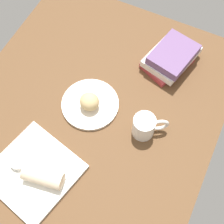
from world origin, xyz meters
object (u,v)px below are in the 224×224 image
at_px(round_plate, 90,104).
at_px(coffee_mug, 145,126).
at_px(square_plate, 34,172).
at_px(sauce_cup, 18,161).
at_px(book_stack, 171,57).
at_px(scone_pastry, 89,102).
at_px(breakfast_wrap, 43,176).

relative_size(round_plate, coffee_mug, 1.80).
bearing_deg(square_plate, sauce_cup, -95.78).
bearing_deg(round_plate, book_stack, 146.60).
relative_size(square_plate, sauce_cup, 4.40).
distance_m(sauce_cup, book_stack, 0.67).
bearing_deg(square_plate, book_stack, 157.72).
relative_size(scone_pastry, sauce_cup, 1.19).
bearing_deg(coffee_mug, round_plate, -93.24).
bearing_deg(sauce_cup, coffee_mug, 131.24).
xyz_separation_m(square_plate, coffee_mug, (-0.29, 0.27, 0.04)).
bearing_deg(sauce_cup, book_stack, 152.96).
xyz_separation_m(sauce_cup, breakfast_wrap, (0.01, 0.10, 0.02)).
bearing_deg(sauce_cup, breakfast_wrap, 84.22).
height_order(square_plate, coffee_mug, coffee_mug).
bearing_deg(sauce_cup, square_plate, 84.22).
xyz_separation_m(scone_pastry, breakfast_wrap, (0.30, -0.01, -0.00)).
bearing_deg(scone_pastry, book_stack, 148.00).
relative_size(sauce_cup, coffee_mug, 0.51).
relative_size(square_plate, book_stack, 1.07).
relative_size(scone_pastry, square_plate, 0.27).
bearing_deg(round_plate, coffee_mug, 86.76).
bearing_deg(scone_pastry, breakfast_wrap, -1.75).
relative_size(round_plate, book_stack, 0.87).
xyz_separation_m(scone_pastry, square_plate, (0.30, -0.06, -0.04)).
xyz_separation_m(scone_pastry, coffee_mug, (0.00, 0.21, 0.00)).
distance_m(scone_pastry, sauce_cup, 0.31).
relative_size(square_plate, breakfast_wrap, 1.99).
relative_size(round_plate, scone_pastry, 2.98).
height_order(square_plate, sauce_cup, sauce_cup).
xyz_separation_m(round_plate, book_stack, (-0.30, 0.20, 0.04)).
distance_m(round_plate, scone_pastry, 0.04).
height_order(round_plate, book_stack, book_stack).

